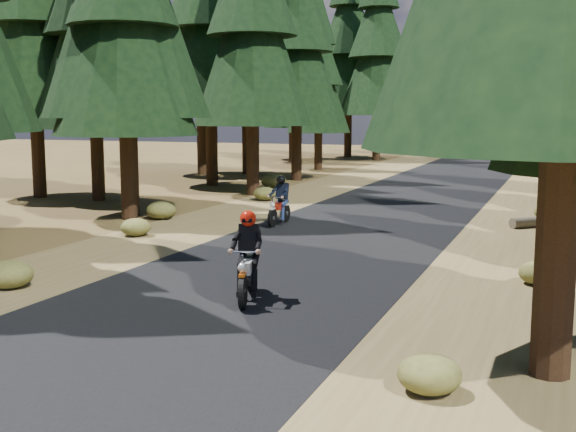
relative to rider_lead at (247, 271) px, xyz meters
The scene contains 8 objects.
ground 1.85m from the rider_lead, 104.88° to the left, with size 120.00×120.00×0.00m, color #453618.
road 6.74m from the rider_lead, 93.86° to the left, with size 6.00×100.00×0.01m, color black.
shoulder_l 8.41m from the rider_lead, 127.01° to the left, with size 3.20×100.00×0.01m, color brown.
shoulder_r 7.90m from the rider_lead, 58.26° to the left, with size 3.20×100.00×0.01m, color brown.
pine_forest 23.91m from the rider_lead, 91.19° to the left, with size 34.59×55.08×16.32m.
understory_shrubs 9.81m from the rider_lead, 89.94° to the left, with size 15.69×28.30×0.68m.
rider_lead is the anchor object (origin of this frame).
rider_follow 8.89m from the rider_lead, 108.14° to the left, with size 0.51×1.67×1.48m.
Camera 1 is at (5.73, -13.30, 3.38)m, focal length 45.00 mm.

